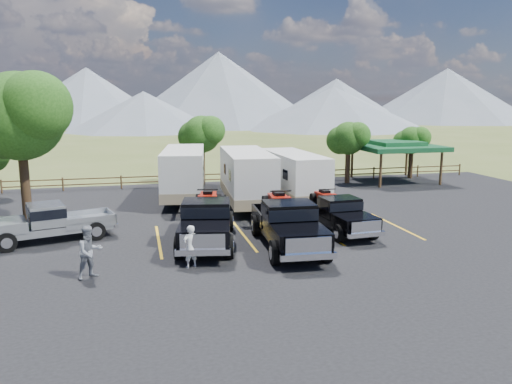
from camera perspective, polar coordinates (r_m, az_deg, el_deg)
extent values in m
plane|color=#4D5A26|center=(20.76, 6.41, -7.61)|extent=(320.00, 320.00, 0.00)
cube|color=black|center=(23.47, 3.92, -5.36)|extent=(44.00, 34.00, 0.04)
cube|color=yellow|center=(23.43, -11.06, -5.51)|extent=(0.12, 5.50, 0.01)
cube|color=yellow|center=(23.90, -1.40, -4.98)|extent=(0.12, 5.50, 0.01)
cube|color=yellow|center=(25.01, 7.62, -4.37)|extent=(0.12, 5.50, 0.01)
cube|color=yellow|center=(26.69, 15.68, -3.72)|extent=(0.12, 5.50, 0.01)
cylinder|color=black|center=(28.42, -24.89, 1.06)|extent=(0.48, 0.48, 4.48)
sphere|color=#1B4511|center=(28.11, -25.43, 7.83)|extent=(4.48, 4.48, 4.48)
sphere|color=#1B4511|center=(27.14, -23.85, 8.90)|extent=(3.52, 3.52, 3.52)
sphere|color=#1B4511|center=(29.00, -26.84, 7.13)|extent=(3.84, 3.84, 3.84)
cylinder|color=black|center=(39.20, 10.42, 3.00)|extent=(0.39, 0.39, 2.80)
sphere|color=#1B4511|center=(38.99, 10.53, 6.06)|extent=(2.52, 2.52, 2.52)
sphere|color=#1B4511|center=(38.78, 11.54, 6.41)|extent=(1.98, 1.98, 1.98)
sphere|color=#1B4511|center=(39.16, 9.60, 5.85)|extent=(2.16, 2.16, 2.16)
cylinder|color=black|center=(42.85, 17.25, 3.15)|extent=(0.38, 0.38, 2.52)
sphere|color=#1B4511|center=(42.66, 17.38, 5.67)|extent=(2.24, 2.24, 2.24)
sphere|color=#1B4511|center=(42.55, 18.24, 5.93)|extent=(1.76, 1.76, 1.76)
sphere|color=#1B4511|center=(42.75, 16.61, 5.50)|extent=(1.92, 1.92, 1.92)
cylinder|color=black|center=(38.14, -6.15, 3.12)|extent=(0.41, 0.41, 3.08)
sphere|color=#1B4511|center=(37.91, -6.22, 6.59)|extent=(2.80, 2.80, 2.80)
sphere|color=#1B4511|center=(37.48, -5.21, 7.02)|extent=(2.20, 2.20, 2.20)
sphere|color=#1B4511|center=(38.30, -7.13, 6.31)|extent=(2.40, 2.40, 2.40)
cylinder|color=brown|center=(38.61, -27.09, 0.54)|extent=(0.12, 0.12, 1.00)
cylinder|color=brown|center=(37.85, -21.20, 0.81)|extent=(0.12, 0.12, 1.00)
cylinder|color=brown|center=(37.51, -15.14, 1.08)|extent=(0.12, 0.12, 1.00)
cylinder|color=brown|center=(37.60, -9.04, 1.34)|extent=(0.12, 0.12, 1.00)
cylinder|color=brown|center=(38.11, -3.04, 1.58)|extent=(0.12, 0.12, 1.00)
cylinder|color=brown|center=(39.02, 2.75, 1.80)|extent=(0.12, 0.12, 1.00)
cylinder|color=brown|center=(40.31, 8.22, 1.98)|extent=(0.12, 0.12, 1.00)
cylinder|color=brown|center=(41.94, 13.31, 2.14)|extent=(0.12, 0.12, 1.00)
cylinder|color=brown|center=(43.88, 17.99, 2.27)|extent=(0.12, 0.12, 1.00)
cylinder|color=brown|center=(46.09, 22.24, 2.38)|extent=(0.12, 0.12, 1.00)
cube|color=brown|center=(38.52, -0.11, 1.62)|extent=(36.00, 0.06, 0.08)
cube|color=brown|center=(38.46, -0.11, 2.21)|extent=(36.00, 0.06, 0.08)
cylinder|color=brown|center=(37.63, 14.04, 2.40)|extent=(0.20, 0.20, 2.60)
cylinder|color=brown|center=(42.09, 10.92, 3.36)|extent=(0.20, 0.20, 2.60)
cylinder|color=brown|center=(40.18, 20.39, 2.55)|extent=(0.20, 0.20, 2.60)
cylinder|color=brown|center=(44.38, 16.82, 3.47)|extent=(0.20, 0.20, 2.60)
cube|color=#17532C|center=(40.83, 15.65, 4.99)|extent=(6.20, 6.20, 0.35)
cube|color=#17532C|center=(40.81, 15.67, 5.41)|extent=(3.50, 3.50, 0.35)
cone|color=slate|center=(131.00, -18.70, 10.29)|extent=(44.00, 44.00, 14.00)
cone|color=slate|center=(128.24, -4.24, 11.71)|extent=(52.00, 52.00, 18.00)
cone|color=slate|center=(143.40, 9.13, 10.28)|extent=(40.00, 40.00, 12.00)
cone|color=slate|center=(155.09, 20.90, 10.30)|extent=(50.00, 50.00, 15.00)
cone|color=slate|center=(105.56, -12.67, 9.01)|extent=(32.00, 32.00, 8.00)
cone|color=slate|center=(110.73, 8.81, 9.46)|extent=(40.00, 40.00, 9.00)
cube|color=black|center=(22.51, -5.67, -4.22)|extent=(3.11, 6.48, 0.39)
cube|color=black|center=(20.39, -5.96, -4.62)|extent=(2.42, 2.31, 0.54)
cube|color=black|center=(22.20, -5.72, -2.34)|extent=(2.33, 2.05, 1.09)
cube|color=black|center=(22.16, -5.73, -1.93)|extent=(2.38, 2.12, 0.49)
cube|color=black|center=(24.34, -5.46, -2.35)|extent=(2.54, 2.96, 0.60)
cube|color=silver|center=(19.34, -6.13, -5.64)|extent=(1.73, 0.41, 0.60)
cube|color=silver|center=(19.39, -6.12, -6.87)|extent=(2.14, 0.59, 0.24)
cube|color=silver|center=(25.70, -5.32, -2.50)|extent=(2.13, 0.56, 0.24)
cylinder|color=black|center=(20.57, -8.81, -6.29)|extent=(0.50, 1.02, 0.98)
cylinder|color=black|center=(20.46, -3.06, -6.27)|extent=(0.50, 1.02, 0.98)
cylinder|color=black|center=(24.72, -7.80, -3.39)|extent=(0.50, 1.02, 0.98)
cylinder|color=black|center=(24.62, -3.04, -3.36)|extent=(0.50, 1.02, 0.98)
cube|color=#971308|center=(24.19, -5.49, -0.66)|extent=(1.01, 1.53, 0.38)
cube|color=black|center=(24.14, -5.51, -0.02)|extent=(0.58, 0.88, 0.20)
cube|color=#971308|center=(23.58, -5.56, -0.68)|extent=(0.93, 0.54, 0.24)
cylinder|color=black|center=(23.62, -5.57, 0.28)|extent=(0.98, 0.24, 0.07)
cylinder|color=black|center=(23.68, -6.74, -1.47)|extent=(0.39, 0.65, 0.61)
cylinder|color=black|center=(23.63, -4.36, -1.45)|extent=(0.39, 0.65, 0.61)
cylinder|color=black|center=(24.85, -6.56, -0.89)|extent=(0.39, 0.65, 0.61)
cylinder|color=black|center=(24.80, -4.29, -0.87)|extent=(0.39, 0.65, 0.61)
cube|color=black|center=(21.90, 3.67, -4.58)|extent=(2.43, 6.43, 0.40)
cube|color=black|center=(19.80, 5.12, -5.02)|extent=(2.25, 2.12, 0.55)
cube|color=black|center=(21.58, 3.78, -2.63)|extent=(2.19, 1.86, 1.11)
cube|color=black|center=(21.54, 3.78, -2.20)|extent=(2.24, 1.92, 0.50)
cube|color=black|center=(23.71, 2.55, -2.63)|extent=(2.29, 2.79, 0.61)
cube|color=silver|center=(18.77, 6.01, -6.09)|extent=(1.77, 0.20, 0.61)
cube|color=silver|center=(18.84, 6.04, -7.37)|extent=(2.18, 0.34, 0.24)
cube|color=silver|center=(25.06, 1.89, -2.77)|extent=(2.18, 0.31, 0.24)
cylinder|color=black|center=(19.68, 2.19, -6.93)|extent=(0.39, 1.02, 1.00)
cylinder|color=black|center=(20.20, 8.02, -6.56)|extent=(0.39, 1.02, 1.00)
cylinder|color=black|center=(23.82, -0.01, -3.80)|extent=(0.39, 1.02, 1.00)
cylinder|color=black|center=(24.25, 4.85, -3.58)|extent=(0.39, 1.02, 1.00)
cube|color=#971308|center=(23.55, 2.57, -0.86)|extent=(0.86, 1.49, 0.39)
cube|color=black|center=(23.49, 2.57, -0.20)|extent=(0.49, 0.86, 0.20)
cube|color=#971308|center=(22.94, 2.90, -0.88)|extent=(0.91, 0.44, 0.24)
cylinder|color=black|center=(22.97, 2.85, 0.12)|extent=(1.00, 0.13, 0.07)
cylinder|color=black|center=(22.91, 1.67, -1.74)|extent=(0.33, 0.64, 0.62)
cylinder|color=black|center=(23.12, 4.09, -1.65)|extent=(0.33, 0.64, 0.62)
cylinder|color=black|center=(24.08, 1.09, -1.13)|extent=(0.33, 0.64, 0.62)
cylinder|color=black|center=(24.28, 3.40, -1.05)|extent=(0.33, 0.64, 0.62)
cube|color=black|center=(24.93, 9.39, -3.10)|extent=(2.03, 5.34, 0.33)
cube|color=black|center=(23.34, 11.35, -3.25)|extent=(1.87, 1.77, 0.46)
cube|color=black|center=(24.69, 9.55, -1.66)|extent=(1.82, 1.55, 0.92)
cube|color=black|center=(24.66, 9.56, -1.35)|extent=(1.86, 1.60, 0.41)
cube|color=black|center=(26.33, 7.80, -1.76)|extent=(1.91, 2.32, 0.51)
cube|color=silver|center=(22.55, 12.48, -3.90)|extent=(1.47, 0.17, 0.51)
cube|color=silver|center=(22.60, 12.52, -4.79)|extent=(1.81, 0.28, 0.20)
cube|color=silver|center=(27.37, 6.81, -1.92)|extent=(1.81, 0.26, 0.20)
cylinder|color=black|center=(23.02, 9.47, -4.68)|extent=(0.33, 0.84, 0.83)
cylinder|color=black|center=(23.83, 13.21, -4.29)|extent=(0.33, 0.84, 0.83)
cylinder|color=black|center=(26.22, 5.91, -2.71)|extent=(0.33, 0.84, 0.83)
cylinder|color=black|center=(26.93, 9.30, -2.43)|extent=(0.33, 0.84, 0.83)
cube|color=#971308|center=(26.20, 7.84, -0.43)|extent=(0.72, 1.24, 0.32)
cube|color=black|center=(26.16, 7.85, 0.06)|extent=(0.41, 0.71, 0.17)
cube|color=#971308|center=(25.74, 8.32, -0.44)|extent=(0.76, 0.37, 0.20)
cylinder|color=black|center=(25.76, 8.25, 0.30)|extent=(0.83, 0.11, 0.06)
cylinder|color=black|center=(25.62, 7.46, -1.10)|extent=(0.27, 0.53, 0.52)
cylinder|color=black|center=(25.97, 9.12, -0.98)|extent=(0.27, 0.53, 0.52)
cylinder|color=black|center=(26.52, 6.55, -0.68)|extent=(0.27, 0.53, 0.52)
cylinder|color=black|center=(26.86, 8.17, -0.57)|extent=(0.27, 0.53, 0.52)
cube|color=white|center=(31.88, -8.24, 2.40)|extent=(3.50, 7.91, 2.75)
cube|color=gray|center=(32.05, -8.19, 0.50)|extent=(3.53, 7.95, 0.61)
cube|color=black|center=(30.04, -10.78, 2.35)|extent=(0.15, 0.91, 0.61)
cube|color=black|center=(29.91, -6.06, 2.44)|extent=(0.15, 0.91, 0.61)
cylinder|color=black|center=(32.52, -10.16, -0.32)|extent=(0.35, 0.74, 0.71)
cylinder|color=black|center=(32.40, -6.11, -0.25)|extent=(0.35, 0.74, 0.71)
cube|color=black|center=(27.47, -8.63, -1.95)|extent=(0.38, 1.83, 0.10)
cube|color=white|center=(29.91, -1.06, 2.01)|extent=(3.02, 7.89, 2.78)
cube|color=gray|center=(30.09, -1.05, -0.03)|extent=(3.04, 7.93, 0.62)
cube|color=black|center=(27.81, -3.03, 1.93)|extent=(0.09, 0.93, 0.62)
cube|color=black|center=(28.20, 2.03, 2.05)|extent=(0.09, 0.93, 0.62)
cylinder|color=black|center=(30.35, -3.30, -0.94)|extent=(0.31, 0.74, 0.72)
cylinder|color=black|center=(30.67, 1.02, -0.80)|extent=(0.31, 0.74, 0.72)
cube|color=black|center=(25.53, 0.52, -2.78)|extent=(0.25, 1.86, 0.10)
cube|color=white|center=(31.19, 4.33, 2.09)|extent=(2.52, 7.27, 2.59)
cube|color=gray|center=(31.35, 4.30, 0.27)|extent=(2.54, 7.30, 0.58)
cube|color=black|center=(29.09, 3.35, 2.00)|extent=(0.05, 0.86, 0.58)
cube|color=black|center=(29.90, 7.59, 2.16)|extent=(0.05, 0.86, 0.58)
cylinder|color=black|center=(31.37, 2.25, -0.60)|extent=(0.26, 0.68, 0.67)
cylinder|color=black|center=(32.07, 5.94, -0.40)|extent=(0.26, 0.68, 0.67)
cube|color=black|center=(27.33, 7.41, -2.05)|extent=(0.17, 1.73, 0.10)
cube|color=#969A9F|center=(24.73, -22.50, -3.87)|extent=(5.63, 3.19, 0.34)
cube|color=#969A9F|center=(24.50, -26.73, -3.49)|extent=(2.14, 2.21, 0.47)
cube|color=#969A9F|center=(24.56, -22.87, -2.36)|extent=(1.91, 2.11, 0.94)
cube|color=black|center=(24.53, -22.89, -2.04)|extent=(1.98, 2.16, 0.42)
cube|color=#969A9F|center=(24.93, -18.69, -2.89)|extent=(2.68, 2.37, 0.52)
cube|color=silver|center=(25.23, -16.14, -3.32)|extent=(0.67, 1.81, 0.21)
cylinder|color=black|center=(25.47, -26.89, -4.20)|extent=(0.89, 0.51, 0.85)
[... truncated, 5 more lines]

